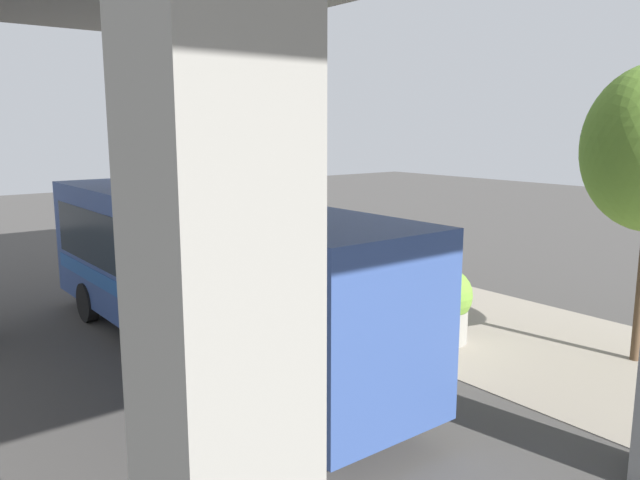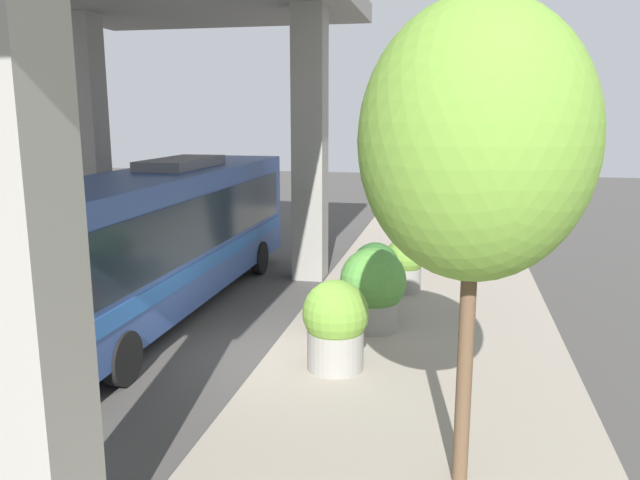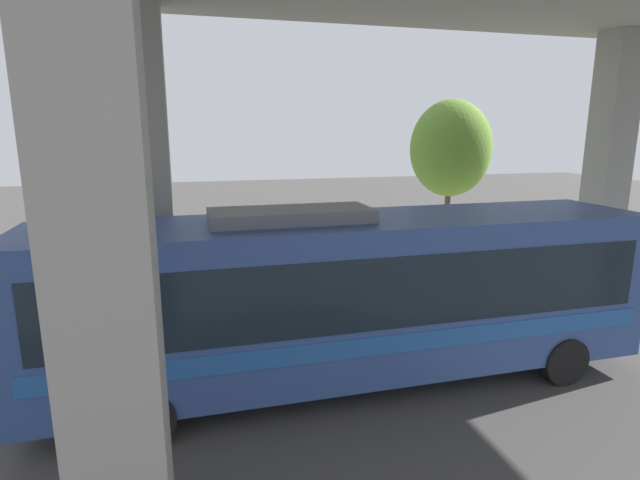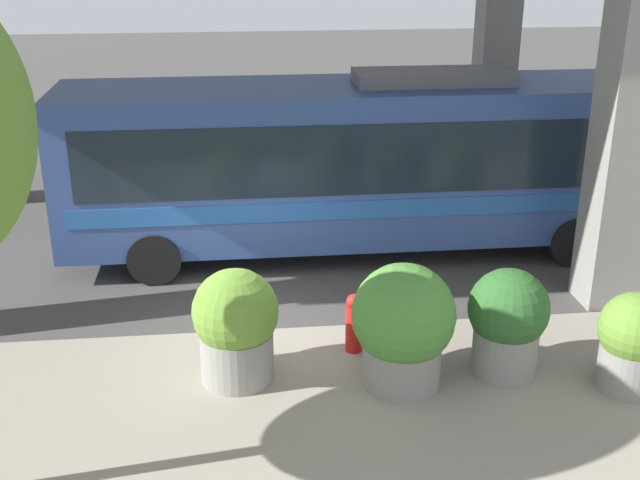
# 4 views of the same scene
# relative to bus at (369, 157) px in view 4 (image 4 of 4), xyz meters

# --- Properties ---
(ground_plane) EXTENTS (80.00, 80.00, 0.00)m
(ground_plane) POSITION_rel_bus_xyz_m (-3.28, 2.41, -1.99)
(ground_plane) COLOR #474442
(ground_plane) RESTS_ON ground
(sidewalk_strip) EXTENTS (6.00, 40.00, 0.02)m
(sidewalk_strip) POSITION_rel_bus_xyz_m (-6.28, 2.41, -1.98)
(sidewalk_strip) COLOR gray
(sidewalk_strip) RESTS_ON ground
(bus) EXTENTS (2.62, 12.03, 3.68)m
(bus) POSITION_rel_bus_xyz_m (0.00, 0.00, 0.00)
(bus) COLOR #334C8C
(bus) RESTS_ON ground
(fire_hydrant) EXTENTS (0.53, 0.26, 1.00)m
(fire_hydrant) POSITION_rel_bus_xyz_m (-4.14, 0.91, -1.49)
(fire_hydrant) COLOR red
(fire_hydrant) RESTS_ON ground
(planter_front) EXTENTS (1.26, 1.26, 1.75)m
(planter_front) POSITION_rel_bus_xyz_m (-4.77, 2.73, -1.10)
(planter_front) COLOR gray
(planter_front) RESTS_ON ground
(planter_middle) EXTENTS (1.05, 1.05, 1.49)m
(planter_middle) POSITION_rel_bus_xyz_m (-5.62, -2.90, -1.23)
(planter_middle) COLOR gray
(planter_middle) RESTS_ON ground
(planter_back) EXTENTS (1.19, 1.19, 1.68)m
(planter_back) POSITION_rel_bus_xyz_m (-5.02, -1.23, -1.12)
(planter_back) COLOR gray
(planter_back) RESTS_ON ground
(planter_extra) EXTENTS (1.49, 1.49, 1.88)m
(planter_extra) POSITION_rel_bus_xyz_m (-5.17, 0.36, -1.03)
(planter_extra) COLOR gray
(planter_extra) RESTS_ON ground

